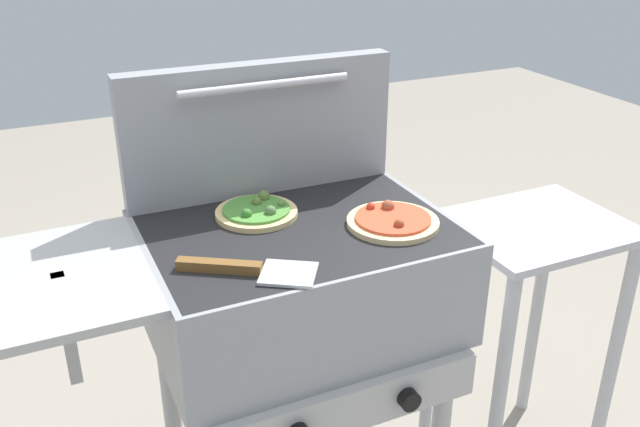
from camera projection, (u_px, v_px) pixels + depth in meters
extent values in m
cube|color=gray|center=(299.00, 276.00, 1.50)|extent=(0.64, 0.48, 0.24)
cube|color=black|center=(298.00, 228.00, 1.45)|extent=(0.61, 0.46, 0.01)
cube|color=#A5A5A5|center=(58.00, 279.00, 1.27)|extent=(0.32, 0.41, 0.02)
cube|color=#A5A5A5|center=(67.00, 330.00, 1.32)|extent=(0.02, 0.02, 0.24)
cube|color=#A5A5A5|center=(351.00, 410.00, 1.36)|extent=(0.58, 0.02, 0.10)
cylinder|color=black|center=(409.00, 400.00, 1.39)|extent=(0.04, 0.02, 0.04)
cylinder|color=#A5A5A5|center=(173.00, 419.00, 1.74)|extent=(0.04, 0.04, 0.66)
cylinder|color=#A5A5A5|center=(363.00, 363.00, 1.95)|extent=(0.04, 0.04, 0.66)
cube|color=gray|center=(260.00, 129.00, 1.56)|extent=(0.63, 0.06, 0.30)
cylinder|color=#B7B7BC|center=(265.00, 85.00, 1.48)|extent=(0.38, 0.02, 0.02)
cylinder|color=#E0C17F|center=(256.00, 213.00, 1.49)|extent=(0.18, 0.18, 0.01)
cylinder|color=#4C8C38|center=(256.00, 209.00, 1.49)|extent=(0.15, 0.15, 0.01)
sphere|color=#567E3A|center=(281.00, 203.00, 1.50)|extent=(0.02, 0.02, 0.02)
sphere|color=#51713E|center=(271.00, 211.00, 1.46)|extent=(0.02, 0.02, 0.02)
sphere|color=#557333|center=(264.00, 197.00, 1.53)|extent=(0.03, 0.03, 0.03)
sphere|color=#576C36|center=(257.00, 202.00, 1.51)|extent=(0.02, 0.02, 0.02)
sphere|color=#3C782C|center=(247.00, 214.00, 1.45)|extent=(0.02, 0.02, 0.02)
cylinder|color=beige|center=(393.00, 222.00, 1.45)|extent=(0.19, 0.19, 0.01)
cylinder|color=#D14C2D|center=(393.00, 218.00, 1.45)|extent=(0.16, 0.16, 0.01)
sphere|color=red|center=(371.00, 207.00, 1.49)|extent=(0.02, 0.02, 0.02)
sphere|color=#9C4F32|center=(388.00, 206.00, 1.49)|extent=(0.03, 0.03, 0.03)
sphere|color=#A14725|center=(399.00, 224.00, 1.41)|extent=(0.02, 0.02, 0.02)
cube|color=#B7BABF|center=(289.00, 274.00, 1.26)|extent=(0.13, 0.13, 0.01)
cube|color=brown|center=(219.00, 266.00, 1.27)|extent=(0.15, 0.11, 0.02)
cube|color=#B2B2B7|center=(538.00, 226.00, 1.76)|extent=(0.44, 0.36, 0.02)
cylinder|color=#B2B2B7|center=(498.00, 404.00, 1.72)|extent=(0.04, 0.04, 0.75)
cylinder|color=#B2B2B7|center=(612.00, 364.00, 1.87)|extent=(0.04, 0.04, 0.75)
cylinder|color=#B2B2B7|center=(432.00, 340.00, 1.97)|extent=(0.04, 0.04, 0.75)
cylinder|color=#B2B2B7|center=(537.00, 309.00, 2.12)|extent=(0.04, 0.04, 0.75)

